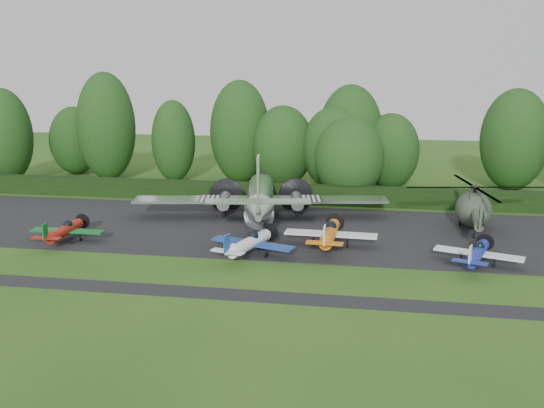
% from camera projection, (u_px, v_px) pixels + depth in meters
% --- Properties ---
extents(ground, '(160.00, 160.00, 0.00)m').
position_uv_depth(ground, '(262.00, 266.00, 44.80)').
color(ground, '#264F16').
rests_on(ground, ground).
extents(apron, '(70.00, 18.00, 0.01)m').
position_uv_depth(apron, '(282.00, 230.00, 54.40)').
color(apron, black).
rests_on(apron, ground).
extents(taxiway_verge, '(70.00, 2.00, 0.00)m').
position_uv_depth(taxiway_verge, '(245.00, 296.00, 39.03)').
color(taxiway_verge, black).
rests_on(taxiway_verge, ground).
extents(hedgerow, '(90.00, 1.60, 2.00)m').
position_uv_depth(hedgerow, '(297.00, 203.00, 64.97)').
color(hedgerow, black).
rests_on(hedgerow, ground).
extents(transport_plane, '(24.41, 18.72, 7.82)m').
position_uv_depth(transport_plane, '(260.00, 199.00, 56.96)').
color(transport_plane, silver).
rests_on(transport_plane, ground).
extents(light_plane_red, '(6.32, 6.65, 2.43)m').
position_uv_depth(light_plane_red, '(65.00, 230.00, 50.54)').
color(light_plane_red, '#9E170E').
rests_on(light_plane_red, ground).
extents(light_plane_white, '(6.89, 7.25, 2.65)m').
position_uv_depth(light_plane_white, '(250.00, 243.00, 46.72)').
color(light_plane_white, white).
rests_on(light_plane_white, ground).
extents(light_plane_orange, '(7.52, 7.90, 2.89)m').
position_uv_depth(light_plane_orange, '(330.00, 233.00, 48.93)').
color(light_plane_orange, orange).
rests_on(light_plane_orange, ground).
extents(light_plane_blue, '(6.41, 6.74, 2.46)m').
position_uv_depth(light_plane_blue, '(477.00, 253.00, 44.46)').
color(light_plane_blue, '#192799').
rests_on(light_plane_blue, ground).
extents(helicopter, '(12.28, 14.37, 3.95)m').
position_uv_depth(helicopter, '(474.00, 206.00, 54.25)').
color(helicopter, '#343F30').
rests_on(helicopter, ground).
extents(tree_1, '(7.82, 7.82, 11.90)m').
position_uv_depth(tree_1, '(515.00, 140.00, 70.48)').
color(tree_1, black).
rests_on(tree_1, ground).
extents(tree_2, '(6.67, 6.67, 9.08)m').
position_uv_depth(tree_2, '(75.00, 140.00, 81.22)').
color(tree_2, black).
rests_on(tree_2, ground).
extents(tree_3, '(5.47, 5.47, 10.24)m').
position_uv_depth(tree_3, '(173.00, 141.00, 75.89)').
color(tree_3, black).
rests_on(tree_3, ground).
extents(tree_4, '(7.33, 7.33, 13.66)m').
position_uv_depth(tree_4, '(106.00, 127.00, 76.54)').
color(tree_4, black).
rests_on(tree_4, ground).
extents(tree_5, '(6.74, 6.74, 8.98)m').
position_uv_depth(tree_5, '(391.00, 151.00, 71.54)').
color(tree_5, black).
rests_on(tree_5, ground).
extents(tree_6, '(7.41, 7.41, 9.79)m').
position_uv_depth(tree_6, '(283.00, 146.00, 72.80)').
color(tree_6, black).
rests_on(tree_6, ground).
extents(tree_7, '(7.82, 7.82, 12.24)m').
position_uv_depth(tree_7, '(350.00, 136.00, 72.92)').
color(tree_7, black).
rests_on(tree_7, ground).
extents(tree_8, '(7.39, 7.39, 12.72)m').
position_uv_depth(tree_8, '(240.00, 132.00, 74.90)').
color(tree_8, black).
rests_on(tree_8, ground).
extents(tree_10, '(6.86, 6.86, 11.78)m').
position_uv_depth(tree_10, '(4.00, 136.00, 74.46)').
color(tree_10, black).
rests_on(tree_10, ground).
extents(tree_11, '(7.73, 7.73, 9.82)m').
position_uv_depth(tree_11, '(334.00, 148.00, 71.24)').
color(tree_11, black).
rests_on(tree_11, ground).
extents(tree_12, '(7.63, 7.63, 8.98)m').
position_uv_depth(tree_12, '(349.00, 158.00, 66.40)').
color(tree_12, black).
rests_on(tree_12, ground).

